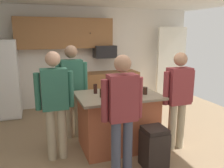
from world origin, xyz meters
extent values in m
plane|color=#937A5B|center=(0.00, 0.00, 0.00)|extent=(7.04, 7.04, 0.00)
cube|color=white|center=(0.00, 2.80, 1.30)|extent=(6.40, 0.10, 2.60)
cube|color=white|center=(2.60, 2.40, 1.10)|extent=(0.90, 0.06, 2.00)
cube|color=#936038|center=(-0.40, 2.60, 1.92)|extent=(2.40, 0.35, 0.75)
sphere|color=#4C3823|center=(0.20, 2.41, 1.93)|extent=(0.04, 0.04, 0.04)
cube|color=#936038|center=(0.60, 2.48, 0.45)|extent=(1.80, 0.60, 0.90)
sphere|color=#4C3823|center=(1.05, 2.17, 0.45)|extent=(0.04, 0.04, 0.04)
cube|color=white|center=(-1.77, 2.03, 0.90)|extent=(0.43, 0.04, 1.71)
cube|color=black|center=(0.60, 2.50, 1.45)|extent=(0.56, 0.40, 0.32)
cube|color=#AD5638|center=(0.07, 0.10, 0.45)|extent=(1.21, 0.80, 0.90)
cube|color=gray|center=(0.07, 0.10, 0.92)|extent=(1.35, 0.94, 0.04)
cylinder|color=#4C5166|center=(-0.26, -0.70, 0.41)|extent=(0.13, 0.13, 0.81)
cylinder|color=#4C5166|center=(-0.09, -0.70, 0.41)|extent=(0.13, 0.13, 0.81)
cube|color=maroon|center=(-0.17, -0.70, 1.12)|extent=(0.38, 0.22, 0.61)
sphere|color=tan|center=(-0.17, -0.70, 1.56)|extent=(0.22, 0.22, 0.22)
cylinder|color=maroon|center=(-0.41, -0.70, 1.10)|extent=(0.09, 0.09, 0.55)
cylinder|color=maroon|center=(0.07, -0.70, 1.10)|extent=(0.09, 0.09, 0.55)
cylinder|color=tan|center=(-0.66, 0.74, 0.42)|extent=(0.13, 0.13, 0.84)
cylinder|color=tan|center=(-0.49, 0.74, 0.42)|extent=(0.13, 0.13, 0.84)
cube|color=#2D6651|center=(-0.57, 0.74, 1.15)|extent=(0.38, 0.22, 0.63)
sphere|color=#8C664C|center=(-0.57, 0.74, 1.61)|extent=(0.23, 0.23, 0.23)
cylinder|color=#2D6651|center=(-0.81, 0.74, 1.13)|extent=(0.09, 0.09, 0.57)
cylinder|color=#2D6651|center=(-0.33, 0.74, 1.13)|extent=(0.09, 0.09, 0.57)
cylinder|color=tan|center=(-1.04, 0.04, 0.41)|extent=(0.13, 0.13, 0.82)
cylinder|color=tan|center=(-0.87, 0.04, 0.41)|extent=(0.13, 0.13, 0.82)
cube|color=#2D6651|center=(-0.95, 0.04, 1.12)|extent=(0.38, 0.22, 0.61)
sphere|color=tan|center=(-0.95, 0.04, 1.57)|extent=(0.22, 0.22, 0.22)
cylinder|color=#2D6651|center=(-1.19, 0.04, 1.10)|extent=(0.09, 0.09, 0.55)
cylinder|color=#2D6651|center=(-0.71, 0.04, 1.10)|extent=(0.09, 0.09, 0.55)
cylinder|color=tan|center=(0.90, -0.28, 0.40)|extent=(0.13, 0.13, 0.79)
cylinder|color=tan|center=(1.07, -0.28, 0.40)|extent=(0.13, 0.13, 0.79)
cube|color=maroon|center=(0.98, -0.28, 1.09)|extent=(0.38, 0.22, 0.60)
sphere|color=tan|center=(0.98, -0.28, 1.53)|extent=(0.21, 0.21, 0.21)
cylinder|color=maroon|center=(0.74, -0.28, 1.07)|extent=(0.09, 0.09, 0.54)
cylinder|color=maroon|center=(1.22, -0.28, 1.07)|extent=(0.09, 0.09, 0.54)
cylinder|color=#4C6B99|center=(0.46, 0.30, 0.99)|extent=(0.09, 0.09, 0.11)
torus|color=#4C6B99|center=(0.52, 0.30, 1.00)|extent=(0.06, 0.01, 0.06)
cylinder|color=#321D14|center=(0.50, -0.05, 1.00)|extent=(0.07, 0.07, 0.12)
cylinder|color=black|center=(-0.24, 0.01, 1.01)|extent=(0.06, 0.06, 0.13)
cylinder|color=black|center=(-0.27, 0.27, 1.02)|extent=(0.06, 0.06, 0.16)
cylinder|color=black|center=(0.15, -0.15, 1.02)|extent=(0.07, 0.07, 0.17)
cube|color=#B7B7BC|center=(0.17, 0.13, 0.95)|extent=(0.44, 0.30, 0.02)
cube|color=#A8A8AD|center=(0.17, 0.13, 0.97)|extent=(0.44, 0.30, 0.02)
cube|color=black|center=(0.35, -0.66, 0.28)|extent=(0.34, 0.34, 0.55)
cube|color=black|center=(0.35, -0.66, 0.58)|extent=(0.32, 0.32, 0.06)
camera|label=1|loc=(-1.24, -3.36, 1.93)|focal=37.07mm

